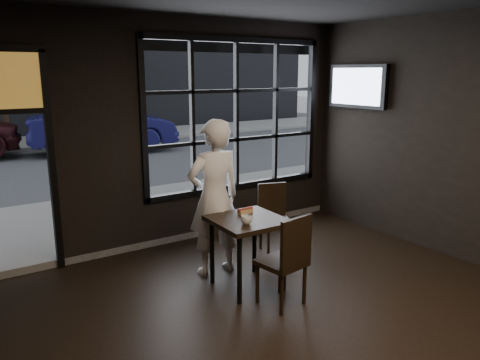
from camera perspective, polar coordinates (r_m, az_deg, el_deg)
window_frame at (r=7.13m, az=-0.46°, el=7.87°), size 3.06×0.12×2.28m
cafe_table at (r=5.43m, az=0.92°, el=-8.85°), size 0.79×0.79×0.83m
chair_near at (r=5.04m, az=5.07°, el=-9.61°), size 0.50×0.50×1.01m
chair_window at (r=6.45m, az=4.43°, el=-4.80°), size 0.51×0.51×0.94m
man at (r=5.65m, az=-3.16°, el=-2.22°), size 0.71×0.48×1.91m
hotdog at (r=5.46m, az=0.63°, el=-3.81°), size 0.20×0.09×0.06m
cup at (r=5.08m, az=0.78°, el=-4.89°), size 0.15×0.15×0.10m
tv at (r=7.62m, az=14.15°, el=11.01°), size 0.13×1.13×0.66m
navy_car at (r=15.09m, az=-16.28°, el=6.34°), size 4.59×2.38×1.44m
tree_left at (r=17.20m, az=-27.26°, el=12.51°), size 2.25×2.25×3.84m
tree_right at (r=18.60m, az=-15.47°, el=13.70°), size 2.33×2.33×3.98m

